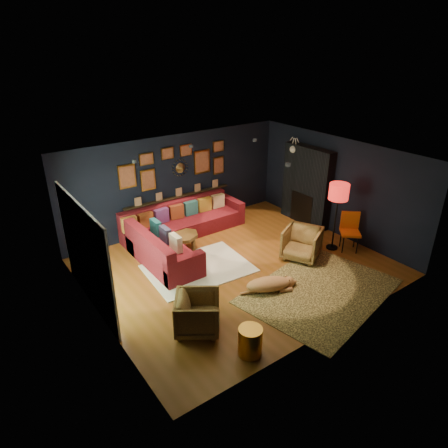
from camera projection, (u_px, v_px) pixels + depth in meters
floor at (238, 267)px, 9.33m from camera, size 6.50×6.50×0.00m
room_walls at (239, 204)px, 8.65m from camera, size 6.50×6.50×6.50m
sectional at (176, 233)px, 10.19m from camera, size 3.41×2.69×0.86m
ledge at (179, 196)px, 10.91m from camera, size 3.20×0.12×0.04m
gallery_wall at (176, 165)px, 10.55m from camera, size 3.15×0.04×1.02m
sunburst_mirror at (180, 168)px, 10.66m from camera, size 0.47×0.16×0.47m
fireplace at (306, 188)px, 11.18m from camera, size 0.31×1.60×2.20m
deer_head at (298, 148)px, 11.14m from camera, size 0.50×0.28×0.45m
sliding_door at (86, 255)px, 7.60m from camera, size 0.06×2.80×2.20m
ceiling_spots at (218, 152)px, 8.83m from camera, size 3.30×2.50×0.06m
shag_rug at (199, 268)px, 9.23m from camera, size 2.42×1.83×0.03m
leopard_rug at (320, 291)px, 8.42m from camera, size 3.60×2.89×0.02m
coffee_table at (185, 238)px, 9.88m from camera, size 1.00×0.89×0.41m
pouf at (174, 244)px, 9.89m from camera, size 0.56×0.56×0.37m
armchair_left at (198, 312)px, 7.16m from camera, size 1.05×1.06×0.80m
armchair_right at (302, 242)px, 9.54m from camera, size 1.07×1.09×0.85m
gold_stool at (250, 341)px, 6.67m from camera, size 0.41×0.41×0.51m
orange_chair at (350, 228)px, 9.90m from camera, size 0.65×0.65×0.97m
floor_lamp at (339, 194)px, 9.54m from camera, size 0.47×0.47×1.73m
dog at (268, 282)px, 8.35m from camera, size 1.44×1.09×0.41m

